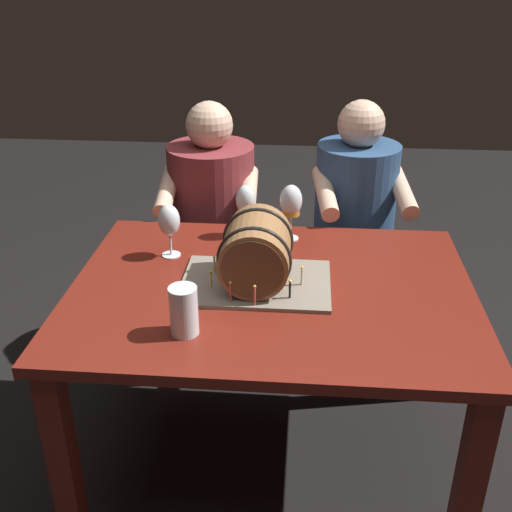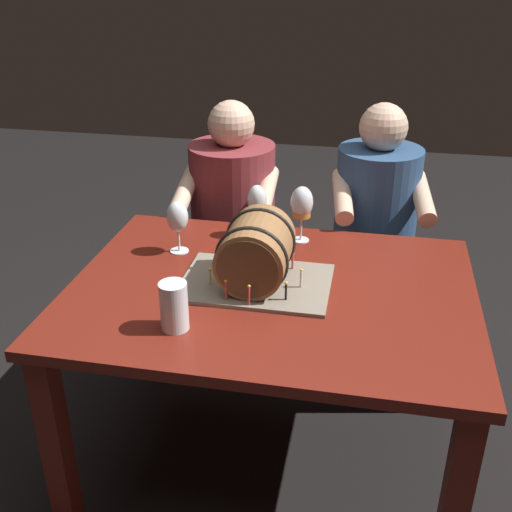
% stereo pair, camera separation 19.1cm
% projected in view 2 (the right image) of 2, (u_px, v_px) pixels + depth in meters
% --- Properties ---
extents(ground_plane, '(8.00, 8.00, 0.00)m').
position_uv_depth(ground_plane, '(269.00, 460.00, 2.26)').
color(ground_plane, black).
extents(dining_table, '(1.26, 0.95, 0.72)m').
position_uv_depth(dining_table, '(271.00, 316.00, 1.99)').
color(dining_table, maroon).
rests_on(dining_table, ground).
extents(barrel_cake, '(0.47, 0.32, 0.23)m').
position_uv_depth(barrel_cake, '(256.00, 255.00, 1.91)').
color(barrel_cake, gray).
rests_on(barrel_cake, dining_table).
extents(wine_glass_empty, '(0.07, 0.07, 0.19)m').
position_uv_depth(wine_glass_empty, '(177.00, 218.00, 2.11)').
color(wine_glass_empty, white).
rests_on(wine_glass_empty, dining_table).
extents(wine_glass_white, '(0.07, 0.07, 0.20)m').
position_uv_depth(wine_glass_white, '(257.00, 202.00, 2.23)').
color(wine_glass_white, white).
rests_on(wine_glass_white, dining_table).
extents(wine_glass_amber, '(0.08, 0.08, 0.21)m').
position_uv_depth(wine_glass_amber, '(302.00, 205.00, 2.19)').
color(wine_glass_amber, white).
rests_on(wine_glass_amber, dining_table).
extents(beer_pint, '(0.08, 0.08, 0.14)m').
position_uv_depth(beer_pint, '(174.00, 308.00, 1.71)').
color(beer_pint, white).
rests_on(beer_pint, dining_table).
extents(person_seated_left, '(0.41, 0.49, 1.13)m').
position_uv_depth(person_seated_left, '(233.00, 234.00, 2.76)').
color(person_seated_left, '#4C1B1E').
rests_on(person_seated_left, ground).
extents(person_seated_right, '(0.42, 0.50, 1.14)m').
position_uv_depth(person_seated_right, '(372.00, 247.00, 2.65)').
color(person_seated_right, '#1B2D46').
rests_on(person_seated_right, ground).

